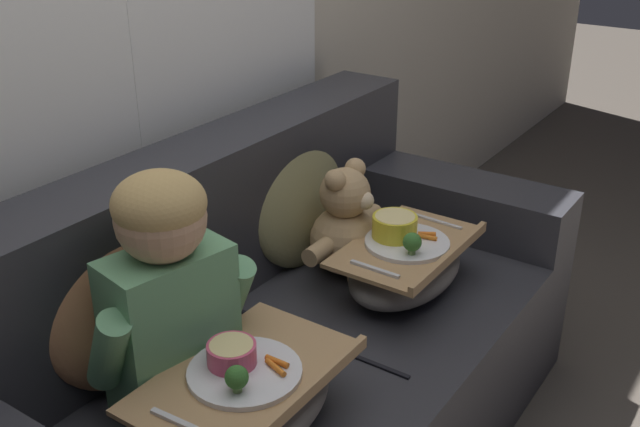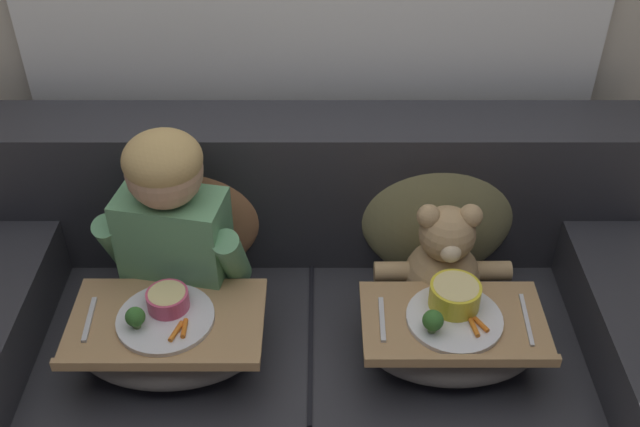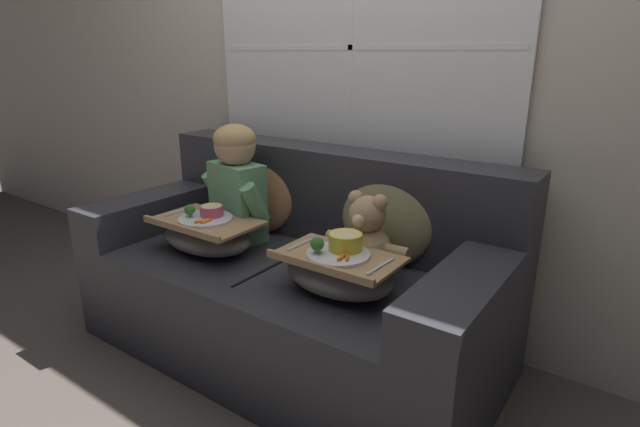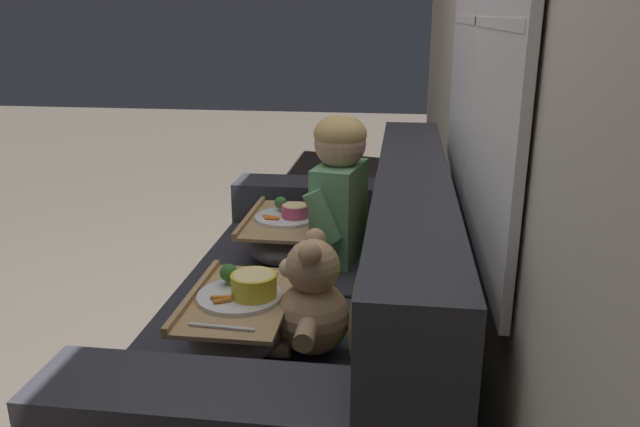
{
  "view_description": "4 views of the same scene",
  "coord_description": "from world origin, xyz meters",
  "px_view_note": "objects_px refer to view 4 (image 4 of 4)",
  "views": [
    {
      "loc": [
        -1.29,
        -0.96,
        1.54
      ],
      "look_at": [
        0.08,
        -0.02,
        0.77
      ],
      "focal_mm": 42.0,
      "sensor_mm": 36.0,
      "label": 1
    },
    {
      "loc": [
        0.02,
        -1.4,
        1.91
      ],
      "look_at": [
        0.02,
        0.11,
        0.74
      ],
      "focal_mm": 42.0,
      "sensor_mm": 36.0,
      "label": 2
    },
    {
      "loc": [
        1.26,
        -1.53,
        1.3
      ],
      "look_at": [
        0.09,
        0.12,
        0.65
      ],
      "focal_mm": 28.0,
      "sensor_mm": 36.0,
      "label": 3
    },
    {
      "loc": [
        1.86,
        0.29,
        1.34
      ],
      "look_at": [
        0.04,
        0.05,
        0.76
      ],
      "focal_mm": 35.0,
      "sensor_mm": 36.0,
      "label": 4
    }
  ],
  "objects_px": {
    "couch": "(324,331)",
    "lap_tray_child": "(286,235)",
    "throw_pillow_behind_teddy": "(378,286)",
    "teddy_bear": "(311,303)",
    "lap_tray_teddy": "(241,318)",
    "child_figure": "(339,182)",
    "throw_pillow_behind_child": "(386,208)"
  },
  "relations": [
    {
      "from": "couch",
      "to": "child_figure",
      "type": "height_order",
      "value": "child_figure"
    },
    {
      "from": "throw_pillow_behind_child",
      "to": "lap_tray_teddy",
      "type": "xyz_separation_m",
      "value": [
        0.7,
        -0.38,
        -0.12
      ]
    },
    {
      "from": "couch",
      "to": "lap_tray_child",
      "type": "xyz_separation_m",
      "value": [
        -0.35,
        -0.19,
        0.21
      ]
    },
    {
      "from": "teddy_bear",
      "to": "child_figure",
      "type": "bearing_deg",
      "value": 179.69
    },
    {
      "from": "throw_pillow_behind_teddy",
      "to": "lap_tray_teddy",
      "type": "height_order",
      "value": "throw_pillow_behind_teddy"
    },
    {
      "from": "lap_tray_child",
      "to": "lap_tray_teddy",
      "type": "bearing_deg",
      "value": 0.11
    },
    {
      "from": "throw_pillow_behind_teddy",
      "to": "teddy_bear",
      "type": "height_order",
      "value": "throw_pillow_behind_teddy"
    },
    {
      "from": "lap_tray_teddy",
      "to": "couch",
      "type": "bearing_deg",
      "value": 151.65
    },
    {
      "from": "lap_tray_child",
      "to": "lap_tray_teddy",
      "type": "distance_m",
      "value": 0.7
    },
    {
      "from": "throw_pillow_behind_teddy",
      "to": "lap_tray_child",
      "type": "relative_size",
      "value": 0.97
    },
    {
      "from": "throw_pillow_behind_teddy",
      "to": "lap_tray_child",
      "type": "bearing_deg",
      "value": -151.57
    },
    {
      "from": "child_figure",
      "to": "lap_tray_child",
      "type": "bearing_deg",
      "value": -90.04
    },
    {
      "from": "teddy_bear",
      "to": "throw_pillow_behind_teddy",
      "type": "bearing_deg",
      "value": 90.01
    },
    {
      "from": "throw_pillow_behind_teddy",
      "to": "teddy_bear",
      "type": "distance_m",
      "value": 0.19
    },
    {
      "from": "couch",
      "to": "lap_tray_child",
      "type": "relative_size",
      "value": 3.88
    },
    {
      "from": "couch",
      "to": "child_figure",
      "type": "relative_size",
      "value": 3.38
    },
    {
      "from": "child_figure",
      "to": "throw_pillow_behind_teddy",
      "type": "bearing_deg",
      "value": 14.12
    },
    {
      "from": "throw_pillow_behind_teddy",
      "to": "child_figure",
      "type": "distance_m",
      "value": 0.72
    },
    {
      "from": "couch",
      "to": "lap_tray_child",
      "type": "height_order",
      "value": "couch"
    },
    {
      "from": "couch",
      "to": "throw_pillow_behind_child",
      "type": "distance_m",
      "value": 0.52
    },
    {
      "from": "couch",
      "to": "lap_tray_teddy",
      "type": "distance_m",
      "value": 0.45
    },
    {
      "from": "teddy_bear",
      "to": "lap_tray_teddy",
      "type": "height_order",
      "value": "teddy_bear"
    },
    {
      "from": "couch",
      "to": "child_figure",
      "type": "bearing_deg",
      "value": 177.87
    },
    {
      "from": "lap_tray_child",
      "to": "teddy_bear",
      "type": "bearing_deg",
      "value": 15.89
    },
    {
      "from": "couch",
      "to": "child_figure",
      "type": "distance_m",
      "value": 0.55
    },
    {
      "from": "lap_tray_teddy",
      "to": "child_figure",
      "type": "bearing_deg",
      "value": 163.92
    },
    {
      "from": "couch",
      "to": "child_figure",
      "type": "xyz_separation_m",
      "value": [
        -0.35,
        0.01,
        0.43
      ]
    },
    {
      "from": "lap_tray_child",
      "to": "lap_tray_teddy",
      "type": "height_order",
      "value": "lap_tray_teddy"
    },
    {
      "from": "couch",
      "to": "throw_pillow_behind_child",
      "type": "xyz_separation_m",
      "value": [
        -0.35,
        0.19,
        0.33
      ]
    },
    {
      "from": "couch",
      "to": "throw_pillow_behind_teddy",
      "type": "bearing_deg",
      "value": 28.38
    },
    {
      "from": "throw_pillow_behind_child",
      "to": "throw_pillow_behind_teddy",
      "type": "relative_size",
      "value": 0.98
    },
    {
      "from": "throw_pillow_behind_teddy",
      "to": "child_figure",
      "type": "xyz_separation_m",
      "value": [
        -0.7,
        -0.18,
        0.09
      ]
    }
  ]
}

